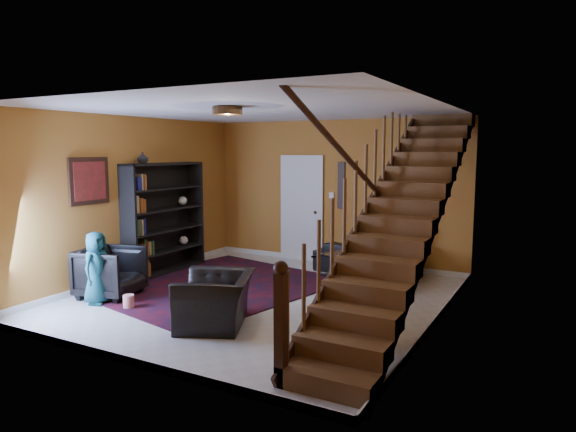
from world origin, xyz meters
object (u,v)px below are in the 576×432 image
at_px(bookshelf, 165,220).
at_px(sofa, 367,258).
at_px(coffee_table, 362,269).
at_px(armchair_left, 111,272).
at_px(armchair_right, 216,300).

height_order(bookshelf, sofa, bookshelf).
bearing_deg(bookshelf, coffee_table, 13.24).
height_order(sofa, armchair_left, armchair_left).
xyz_separation_m(armchair_left, armchair_right, (2.18, -0.29, -0.05)).
bearing_deg(armchair_right, coffee_table, 136.39).
distance_m(sofa, armchair_left, 4.42).
bearing_deg(coffee_table, armchair_left, -142.05).
height_order(sofa, coffee_table, sofa).
bearing_deg(bookshelf, armchair_right, -36.98).
bearing_deg(armchair_left, sofa, -54.05).
distance_m(armchair_right, coffee_table, 2.89).
bearing_deg(armchair_right, armchair_left, -121.90).
bearing_deg(coffee_table, bookshelf, -166.76).
bearing_deg(coffee_table, sofa, 104.42).
relative_size(bookshelf, sofa, 1.07).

